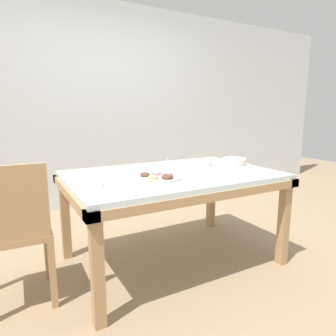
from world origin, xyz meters
name	(u,v)px	position (x,y,z in m)	size (l,w,h in m)	color
ground_plane	(172,260)	(0.00, 0.00, 0.00)	(12.00, 12.00, 0.00)	#997F60
wall_back	(101,106)	(0.00, 1.88, 1.30)	(8.00, 0.10, 2.60)	silver
dining_table	(172,183)	(0.00, 0.00, 0.67)	(1.65, 1.09, 0.75)	silver
chair	(15,229)	(-1.15, -0.05, 0.52)	(0.44, 0.44, 0.94)	tan
cake_chocolate_round	(234,163)	(0.63, -0.01, 0.78)	(0.32, 0.32, 0.07)	silver
pastry_platter	(158,177)	(-0.19, -0.13, 0.77)	(0.35, 0.35, 0.04)	silver
plate_stack	(200,163)	(0.39, 0.17, 0.77)	(0.21, 0.21, 0.04)	silver
tealight_left_edge	(101,184)	(-0.62, -0.15, 0.76)	(0.04, 0.04, 0.04)	silver
tealight_near_front	(188,170)	(0.15, 0.00, 0.76)	(0.04, 0.04, 0.04)	silver
tealight_centre	(167,161)	(0.21, 0.46, 0.76)	(0.04, 0.04, 0.04)	silver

